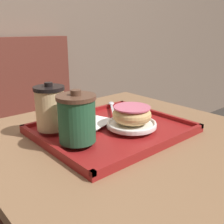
# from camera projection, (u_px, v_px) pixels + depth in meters

# --- Properties ---
(cafe_table) EXTENTS (0.77, 0.76, 0.75)m
(cafe_table) POSITION_uv_depth(u_px,v_px,m) (121.00, 191.00, 0.83)
(cafe_table) COLOR #846042
(cafe_table) RESTS_ON ground_plane
(serving_tray) EXTENTS (0.42, 0.36, 0.02)m
(serving_tray) POSITION_uv_depth(u_px,v_px,m) (112.00, 130.00, 0.79)
(serving_tray) COLOR maroon
(serving_tray) RESTS_ON cafe_table
(napkin_paper) EXTENTS (0.18, 0.16, 0.00)m
(napkin_paper) POSITION_uv_depth(u_px,v_px,m) (86.00, 123.00, 0.80)
(napkin_paper) COLOR white
(napkin_paper) RESTS_ON serving_tray
(coffee_cup_front) EXTENTS (0.10, 0.10, 0.13)m
(coffee_cup_front) POSITION_uv_depth(u_px,v_px,m) (76.00, 118.00, 0.65)
(coffee_cup_front) COLOR #235638
(coffee_cup_front) RESTS_ON serving_tray
(coffee_cup_rear) EXTENTS (0.09, 0.09, 0.13)m
(coffee_cup_rear) POSITION_uv_depth(u_px,v_px,m) (50.00, 108.00, 0.73)
(coffee_cup_rear) COLOR #E0B784
(coffee_cup_rear) RESTS_ON serving_tray
(plate_with_chocolate_donut) EXTENTS (0.15, 0.15, 0.01)m
(plate_with_chocolate_donut) POSITION_uv_depth(u_px,v_px,m) (132.00, 124.00, 0.77)
(plate_with_chocolate_donut) COLOR white
(plate_with_chocolate_donut) RESTS_ON serving_tray
(donut_chocolate_glazed) EXTENTS (0.11, 0.11, 0.05)m
(donut_chocolate_glazed) POSITION_uv_depth(u_px,v_px,m) (132.00, 114.00, 0.76)
(donut_chocolate_glazed) COLOR #DBB270
(donut_chocolate_glazed) RESTS_ON plate_with_chocolate_donut
(spoon) EXTENTS (0.11, 0.14, 0.01)m
(spoon) POSITION_uv_depth(u_px,v_px,m) (112.00, 106.00, 0.96)
(spoon) COLOR silver
(spoon) RESTS_ON serving_tray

